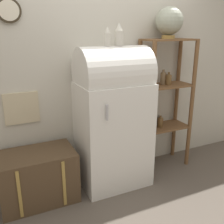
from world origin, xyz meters
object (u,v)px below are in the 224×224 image
Objects in this scene: vase_center at (119,35)px; vase_left at (107,37)px; suitcase_trunk at (38,177)px; refrigerator at (113,117)px; globe at (169,21)px.

vase_left is at bearing 179.11° from vase_center.
suitcase_trunk is 1.61m from vase_left.
vase_left is at bearing -176.22° from refrigerator.
vase_center is (0.93, -0.01, 1.41)m from suitcase_trunk.
vase_left is 0.85× the size of vase_center.
vase_center is at bearing -0.89° from vase_left.
globe reaches higher than suitcase_trunk.
vase_center is at bearing -0.90° from suitcase_trunk.
refrigerator is 8.13× the size of vase_left.
vase_left is 0.13m from vase_center.
globe is (0.78, 0.12, 1.02)m from refrigerator.
vase_center is (0.06, -0.01, 0.88)m from refrigerator.
globe reaches higher than vase_center.
suitcase_trunk is 2.15× the size of globe.
globe reaches higher than refrigerator.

